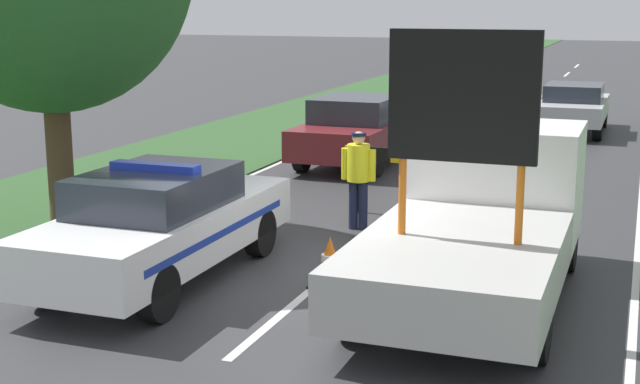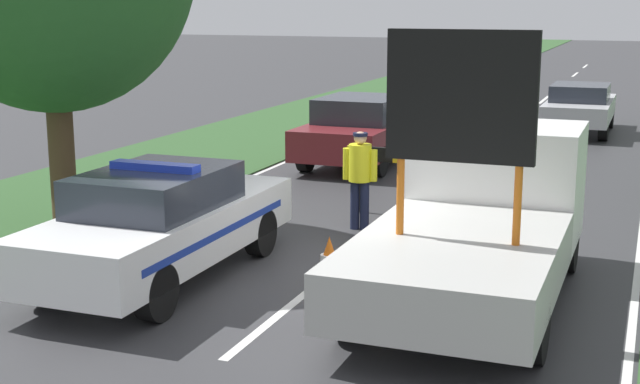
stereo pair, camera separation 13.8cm
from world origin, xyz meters
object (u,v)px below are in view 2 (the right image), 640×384
Objects in this scene: police_officer at (360,172)px; traffic_cone_near_police at (329,262)px; traffic_cone_centre_front at (491,221)px; road_barrier at (417,162)px; work_truck at (480,216)px; queued_car_wagon_maroon at (362,129)px; police_car at (162,222)px; pedestrian_civilian at (420,170)px; queued_car_suv_grey at (482,84)px; queued_car_sedan_silver at (580,107)px.

police_officer is 2.41× the size of traffic_cone_near_police.
police_officer is 2.42× the size of traffic_cone_centre_front.
road_barrier is 4.24m from traffic_cone_near_police.
work_truck is 2.58m from traffic_cone_centre_front.
queued_car_wagon_maroon is (-4.06, 5.88, 0.47)m from traffic_cone_centre_front.
queued_car_wagon_maroon is at bearing -62.37° from work_truck.
traffic_cone_centre_front is (1.60, 2.99, -0.00)m from traffic_cone_near_police.
police_officer is (1.66, 3.51, 0.18)m from police_car.
police_officer reaches higher than police_car.
traffic_cone_centre_front is (1.31, -0.60, -0.62)m from pedestrian_civilian.
work_truck is 3.46m from pedestrian_civilian.
police_officer is 6.16m from queued_car_wagon_maroon.
traffic_cone_near_police is at bearing 95.56° from queued_car_suv_grey.
police_car is at bearing 89.78° from queued_car_suv_grey.
pedestrian_civilian is (2.53, 4.09, 0.16)m from police_car.
police_officer reaches higher than traffic_cone_near_police.
queued_car_wagon_maroon is at bearing 58.17° from queued_car_sedan_silver.
traffic_cone_near_police is 15.92m from queued_car_sedan_silver.
traffic_cone_centre_front is 0.16× the size of queued_car_sedan_silver.
road_barrier is 0.58× the size of queued_car_sedan_silver.
queued_car_sedan_silver is at bearing 88.93° from traffic_cone_centre_front.
queued_car_wagon_maroon reaches higher than queued_car_sedan_silver.
work_truck is 3.34× the size of pedestrian_civilian.
police_officer reaches higher than pedestrian_civilian.
work_truck is 8.01× the size of traffic_cone_centre_front.
queued_car_suv_grey is (-2.15, 22.07, 0.40)m from traffic_cone_near_police.
road_barrier is (-1.80, 3.68, -0.02)m from work_truck.
police_officer is (-2.45, 2.50, -0.03)m from work_truck.
police_car reaches higher than road_barrier.
police_car is at bearing 87.92° from police_officer.
police_car is 7.16× the size of traffic_cone_near_police.
work_truck is 21.94m from queued_car_suv_grey.
police_car is at bearing 91.40° from queued_car_wagon_maroon.
traffic_cone_centre_front is at bearing 61.85° from traffic_cone_near_police.
traffic_cone_near_police is at bearing 105.50° from queued_car_wagon_maroon.
work_truck is at bearing 117.42° from queued_car_wagon_maroon.
road_barrier is 0.62× the size of queued_car_suv_grey.
work_truck reaches higher than road_barrier.
police_car is at bearing -99.34° from pedestrian_civilian.
road_barrier reaches higher than traffic_cone_centre_front.
police_car is 5.21m from traffic_cone_centre_front.
work_truck is at bearing 19.09° from police_car.
road_barrier is 1.55× the size of police_officer.
traffic_cone_near_police is at bearing 123.99° from police_officer.
road_barrier is at bearing -95.66° from police_officer.
police_car is 9.38m from queued_car_wagon_maroon.
traffic_cone_near_police reaches higher than traffic_cone_centre_front.
work_truck is 3.50m from police_officer.
police_officer is at bearing -115.17° from road_barrier.
queued_car_wagon_maroon is at bearing 88.64° from queued_car_suv_grey.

